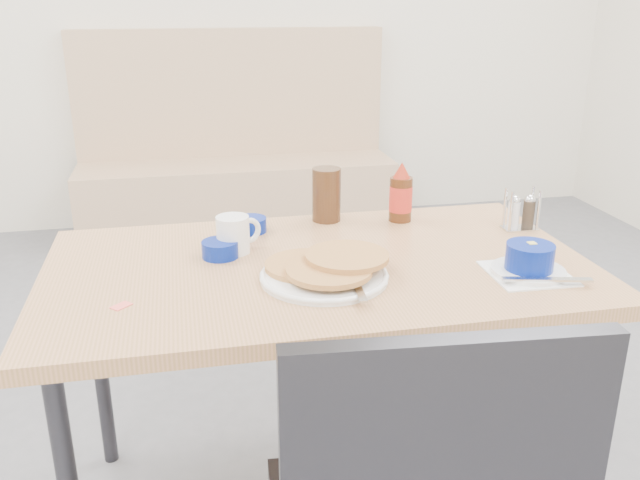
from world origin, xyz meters
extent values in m
cube|color=tan|center=(0.00, 2.72, 0.23)|extent=(1.90, 0.55, 0.45)
cube|color=tan|center=(0.00, 2.94, 0.72)|extent=(1.90, 0.12, 1.00)
cube|color=#2D2D33|center=(0.00, 2.72, 0.04)|extent=(1.90, 0.55, 0.08)
cube|color=tan|center=(0.00, 0.25, 0.74)|extent=(1.40, 0.80, 0.04)
cylinder|color=#2D2D33|center=(0.62, -0.07, 0.36)|extent=(0.04, 0.04, 0.72)
cylinder|color=#2D2D33|center=(-0.62, 0.57, 0.36)|extent=(0.04, 0.04, 0.72)
cylinder|color=#2D2D33|center=(0.62, 0.57, 0.36)|extent=(0.04, 0.04, 0.72)
cylinder|color=white|center=(-0.01, 0.14, 0.77)|extent=(0.31, 0.31, 0.02)
cylinder|color=tan|center=(-0.05, 0.19, 0.78)|extent=(0.21, 0.21, 0.01)
cylinder|color=tan|center=(0.00, 0.11, 0.80)|extent=(0.21, 0.21, 0.01)
cylinder|color=tan|center=(0.05, 0.16, 0.81)|extent=(0.21, 0.21, 0.01)
cube|color=silver|center=(0.05, 0.03, 0.78)|extent=(0.03, 0.14, 0.01)
cylinder|color=white|center=(-0.21, 0.37, 0.81)|extent=(0.09, 0.09, 0.10)
cylinder|color=black|center=(-0.21, 0.37, 0.86)|extent=(0.08, 0.08, 0.00)
torus|color=white|center=(-0.16, 0.39, 0.81)|extent=(0.07, 0.04, 0.07)
cube|color=white|center=(0.49, 0.07, 0.76)|extent=(0.20, 0.20, 0.00)
cylinder|color=white|center=(0.49, 0.07, 0.77)|extent=(0.18, 0.18, 0.01)
cylinder|color=navy|center=(0.49, 0.07, 0.81)|extent=(0.12, 0.12, 0.06)
cylinder|color=white|center=(0.49, 0.07, 0.83)|extent=(0.11, 0.11, 0.01)
cube|color=#F4DB60|center=(0.50, 0.07, 0.84)|extent=(0.02, 0.02, 0.01)
cube|color=silver|center=(0.50, -0.01, 0.78)|extent=(0.21, 0.07, 0.01)
cylinder|color=navy|center=(-0.15, 0.53, 0.78)|extent=(0.09, 0.09, 0.04)
cylinder|color=navy|center=(-0.25, 0.35, 0.78)|extent=(0.10, 0.10, 0.04)
cylinder|color=#3F2514|center=(0.09, 0.59, 0.84)|extent=(0.10, 0.10, 0.16)
cube|color=silver|center=(0.64, 0.39, 0.76)|extent=(0.10, 0.06, 0.00)
cylinder|color=silver|center=(0.60, 0.37, 0.82)|extent=(0.01, 0.01, 0.12)
cylinder|color=silver|center=(0.68, 0.37, 0.82)|extent=(0.01, 0.01, 0.12)
cylinder|color=silver|center=(0.60, 0.42, 0.82)|extent=(0.01, 0.01, 0.12)
cylinder|color=silver|center=(0.68, 0.41, 0.82)|extent=(0.01, 0.01, 0.12)
cylinder|color=silver|center=(0.62, 0.39, 0.80)|extent=(0.03, 0.03, 0.08)
cylinder|color=#3F3326|center=(0.66, 0.39, 0.80)|extent=(0.03, 0.03, 0.08)
cylinder|color=#47230F|center=(0.32, 0.54, 0.83)|extent=(0.07, 0.07, 0.14)
cylinder|color=red|center=(0.32, 0.54, 0.83)|extent=(0.07, 0.07, 0.08)
cone|color=#AB2510|center=(0.32, 0.54, 0.92)|extent=(0.05, 0.05, 0.05)
cube|color=#FF5E54|center=(-0.49, 0.09, 0.76)|extent=(0.05, 0.05, 0.00)
camera|label=1|loc=(-0.33, -1.35, 1.42)|focal=38.00mm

